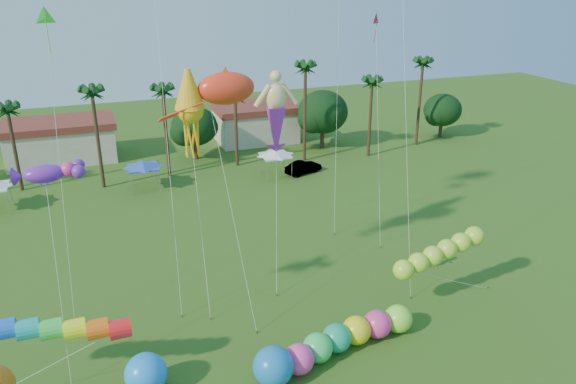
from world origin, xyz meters
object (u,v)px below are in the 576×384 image
object	(u,v)px
car_b	(303,167)
blue_ball	(146,374)
caterpillar_inflatable	(331,343)
spectator_b	(435,257)

from	to	relation	value
car_b	blue_ball	xyz separation A→B (m)	(-20.68, -29.43, 0.43)
caterpillar_inflatable	blue_ball	size ratio (longest dim) A/B	4.90
spectator_b	caterpillar_inflatable	size ratio (longest dim) A/B	0.16
spectator_b	blue_ball	world-z (taller)	blue_ball
car_b	caterpillar_inflatable	size ratio (longest dim) A/B	0.38
caterpillar_inflatable	blue_ball	distance (m)	10.54
car_b	blue_ball	bearing A→B (deg)	125.00
spectator_b	blue_ball	bearing A→B (deg)	-133.74
caterpillar_inflatable	blue_ball	xyz separation A→B (m)	(-10.52, 0.77, 0.18)
car_b	caterpillar_inflatable	xyz separation A→B (m)	(-10.16, -30.20, 0.25)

